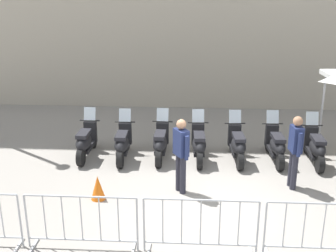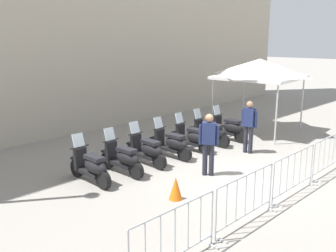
% 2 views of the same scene
% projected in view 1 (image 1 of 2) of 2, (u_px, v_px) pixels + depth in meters
% --- Properties ---
extents(ground_plane, '(120.00, 120.00, 0.00)m').
position_uv_depth(ground_plane, '(199.00, 206.00, 9.29)').
color(ground_plane, gray).
extents(motorcycle_0, '(0.61, 1.72, 1.24)m').
position_uv_depth(motorcycle_0, '(86.00, 142.00, 11.63)').
color(motorcycle_0, black).
rests_on(motorcycle_0, ground).
extents(motorcycle_1, '(0.57, 1.73, 1.24)m').
position_uv_depth(motorcycle_1, '(123.00, 143.00, 11.51)').
color(motorcycle_1, black).
rests_on(motorcycle_1, ground).
extents(motorcycle_2, '(0.61, 1.72, 1.24)m').
position_uv_depth(motorcycle_2, '(161.00, 143.00, 11.54)').
color(motorcycle_2, black).
rests_on(motorcycle_2, ground).
extents(motorcycle_3, '(0.56, 1.73, 1.24)m').
position_uv_depth(motorcycle_3, '(199.00, 144.00, 11.45)').
color(motorcycle_3, black).
rests_on(motorcycle_3, ground).
extents(motorcycle_4, '(0.56, 1.72, 1.24)m').
position_uv_depth(motorcycle_4, '(237.00, 145.00, 11.39)').
color(motorcycle_4, black).
rests_on(motorcycle_4, ground).
extents(motorcycle_5, '(0.56, 1.73, 1.24)m').
position_uv_depth(motorcycle_5, '(276.00, 145.00, 11.36)').
color(motorcycle_5, black).
rests_on(motorcycle_5, ground).
extents(motorcycle_6, '(0.58, 1.72, 1.24)m').
position_uv_depth(motorcycle_6, '(315.00, 147.00, 11.24)').
color(motorcycle_6, black).
rests_on(motorcycle_6, ground).
extents(barrier_segment_1, '(2.00, 0.64, 1.07)m').
position_uv_depth(barrier_segment_1, '(82.00, 223.00, 7.69)').
color(barrier_segment_1, '#B2B5B7').
rests_on(barrier_segment_1, ground).
extents(barrier_segment_2, '(2.00, 0.64, 1.07)m').
position_uv_depth(barrier_segment_2, '(200.00, 227.00, 7.58)').
color(barrier_segment_2, '#B2B5B7').
rests_on(barrier_segment_2, ground).
extents(barrier_segment_3, '(2.00, 0.64, 1.07)m').
position_uv_depth(barrier_segment_3, '(323.00, 231.00, 7.46)').
color(barrier_segment_3, '#B2B5B7').
rests_on(barrier_segment_3, ground).
extents(officer_near_row_end, '(0.23, 0.55, 1.73)m').
position_uv_depth(officer_near_row_end, '(295.00, 148.00, 9.80)').
color(officer_near_row_end, '#23232D').
rests_on(officer_near_row_end, ground).
extents(officer_mid_plaza, '(0.36, 0.50, 1.73)m').
position_uv_depth(officer_mid_plaza, '(181.00, 152.00, 9.61)').
color(officer_mid_plaza, '#23232D').
rests_on(officer_mid_plaza, ground).
extents(traffic_cone, '(0.32, 0.32, 0.55)m').
position_uv_depth(traffic_cone, '(98.00, 188.00, 9.51)').
color(traffic_cone, orange).
rests_on(traffic_cone, ground).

